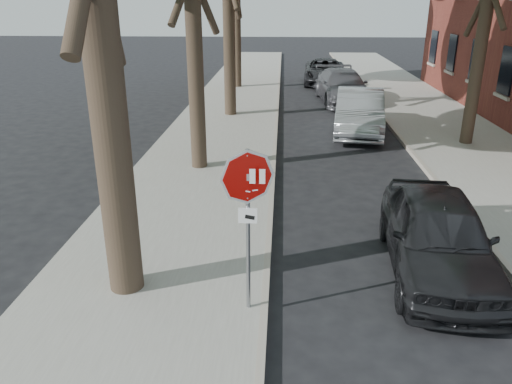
# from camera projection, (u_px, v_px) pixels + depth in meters

# --- Properties ---
(ground) EXTENTS (120.00, 120.00, 0.00)m
(ground) POSITION_uv_depth(u_px,v_px,m) (292.00, 314.00, 7.92)
(ground) COLOR black
(ground) RESTS_ON ground
(sidewalk_left) EXTENTS (4.00, 55.00, 0.12)m
(sidewalk_left) POSITION_uv_depth(u_px,v_px,m) (223.00, 127.00, 19.18)
(sidewalk_left) COLOR gray
(sidewalk_left) RESTS_ON ground
(sidewalk_right) EXTENTS (4.00, 55.00, 0.12)m
(sidewalk_right) POSITION_uv_depth(u_px,v_px,m) (447.00, 130.00, 18.76)
(sidewalk_right) COLOR gray
(sidewalk_right) RESTS_ON ground
(curb_left) EXTENTS (0.12, 55.00, 0.13)m
(curb_left) POSITION_uv_depth(u_px,v_px,m) (276.00, 127.00, 19.08)
(curb_left) COLOR #9E9384
(curb_left) RESTS_ON ground
(curb_right) EXTENTS (0.12, 55.00, 0.13)m
(curb_right) POSITION_uv_depth(u_px,v_px,m) (392.00, 129.00, 18.86)
(curb_right) COLOR #9E9384
(curb_right) RESTS_ON ground
(stop_sign) EXTENTS (0.76, 0.34, 2.61)m
(stop_sign) POSITION_uv_depth(u_px,v_px,m) (248.00, 201.00, 7.22)
(stop_sign) COLOR gray
(stop_sign) RESTS_ON sidewalk_left
(car_a) EXTENTS (2.07, 4.42, 1.46)m
(car_a) POSITION_uv_depth(u_px,v_px,m) (438.00, 235.00, 8.92)
(car_a) COLOR black
(car_a) RESTS_ON ground
(car_b) EXTENTS (2.27, 4.93, 1.57)m
(car_b) POSITION_uv_depth(u_px,v_px,m) (359.00, 112.00, 18.26)
(car_b) COLOR gray
(car_b) RESTS_ON ground
(car_c) EXTENTS (2.58, 5.41, 1.52)m
(car_c) POSITION_uv_depth(u_px,v_px,m) (342.00, 86.00, 23.64)
(car_c) COLOR #515056
(car_c) RESTS_ON ground
(car_d) EXTENTS (2.60, 5.18, 1.41)m
(car_d) POSITION_uv_depth(u_px,v_px,m) (325.00, 72.00, 28.75)
(car_d) COLOR black
(car_d) RESTS_ON ground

